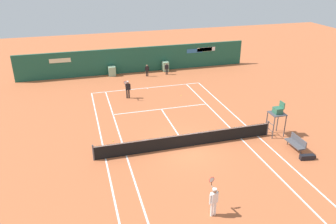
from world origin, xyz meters
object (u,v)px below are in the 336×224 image
ball_kid_left_post (167,68)px  ball_kid_centre_post (147,70)px  player_bench (296,142)px  tennis_ball_mid_court (181,95)px  player_near_side (214,199)px  equipment_bag (308,157)px  tennis_ball_near_service_line (113,141)px  player_on_baseline (128,88)px  umpire_chair (277,113)px

ball_kid_left_post → ball_kid_centre_post: size_ratio=0.97×
player_bench → ball_kid_left_post: 17.88m
ball_kid_left_post → tennis_ball_mid_court: 6.44m
player_near_side → tennis_ball_mid_court: bearing=64.1°
equipment_bag → tennis_ball_near_service_line: equipment_bag is taller
player_near_side → player_on_baseline: bearing=81.3°
player_on_baseline → ball_kid_centre_post: player_on_baseline is taller
ball_kid_centre_post → tennis_ball_near_service_line: size_ratio=18.68×
umpire_chair → player_bench: 2.46m
ball_kid_left_post → ball_kid_centre_post: ball_kid_centre_post is taller
ball_kid_left_post → tennis_ball_near_service_line: (-7.51, -13.20, -0.68)m
player_bench → player_on_baseline: bearing=37.1°
umpire_chair → tennis_ball_mid_court: (-4.05, 8.93, -1.64)m
player_bench → tennis_ball_near_service_line: size_ratio=22.69×
umpire_chair → ball_kid_centre_post: umpire_chair is taller
player_bench → umpire_chair: bearing=4.6°
tennis_ball_near_service_line → ball_kid_centre_post: bearing=67.9°
player_on_baseline → ball_kid_centre_post: bearing=-114.2°
player_on_baseline → tennis_ball_near_service_line: 7.97m
ball_kid_centre_post → umpire_chair: bearing=120.6°
equipment_bag → ball_kid_centre_post: ball_kid_centre_post is taller
umpire_chair → player_bench: umpire_chair is taller
equipment_bag → player_near_side: 8.25m
umpire_chair → ball_kid_left_post: bearing=13.2°
ball_kid_left_post → tennis_ball_mid_court: size_ratio=18.15×
ball_kid_centre_post → equipment_bag: bearing=117.7°
player_on_baseline → tennis_ball_mid_court: bearing=174.9°
umpire_chair → equipment_bag: size_ratio=2.36×
player_on_baseline → ball_kid_left_post: size_ratio=1.48×
player_bench → equipment_bag: size_ratio=1.47×
player_bench → tennis_ball_mid_court: player_bench is taller
ball_kid_centre_post → tennis_ball_near_service_line: ball_kid_centre_post is taller
ball_kid_centre_post → player_on_baseline: bearing=71.8°
equipment_bag → tennis_ball_near_service_line: bearing=153.9°
equipment_bag → player_near_side: bearing=-158.6°
umpire_chair → player_near_side: umpire_chair is taller
umpire_chair → player_near_side: size_ratio=1.37×
equipment_bag → ball_kid_left_post: (-3.82, 18.75, 0.55)m
player_bench → ball_kid_left_post: ball_kid_left_post is taller
umpire_chair → player_on_baseline: size_ratio=1.36×
player_on_baseline → player_near_side: size_ratio=1.01×
ball_kid_left_post → player_on_baseline: bearing=45.7°
player_near_side → ball_kid_left_post: size_ratio=1.47×
ball_kid_left_post → equipment_bag: bearing=99.8°
player_near_side → equipment_bag: bearing=7.9°
ball_kid_left_post → umpire_chair: bearing=101.5°
ball_kid_left_post → tennis_ball_mid_court: ball_kid_left_post is taller
player_on_baseline → ball_kid_centre_post: 6.39m
player_near_side → tennis_ball_near_service_line: (-3.69, 8.54, -0.92)m
tennis_ball_near_service_line → tennis_ball_mid_court: 9.81m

